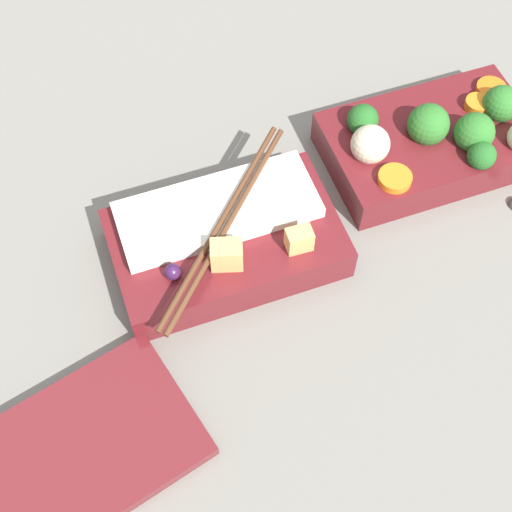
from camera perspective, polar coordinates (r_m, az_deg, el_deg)
ground_plane at (r=0.68m, az=6.18°, el=4.30°), size 3.00×3.00×0.00m
bento_tray_vegetable at (r=0.71m, az=14.02°, el=8.98°), size 0.20×0.12×0.07m
bento_tray_rice at (r=0.63m, az=-2.49°, el=1.45°), size 0.20×0.17×0.06m
bento_lid at (r=0.58m, az=-14.62°, el=-15.35°), size 0.22×0.16×0.01m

